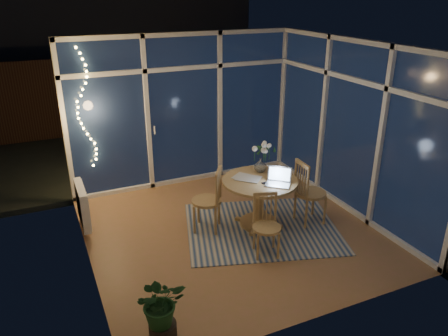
{
  "coord_description": "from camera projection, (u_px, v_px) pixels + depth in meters",
  "views": [
    {
      "loc": [
        -2.37,
        -4.95,
        3.26
      ],
      "look_at": [
        -0.02,
        0.25,
        0.89
      ],
      "focal_mm": 35.0,
      "sensor_mm": 36.0,
      "label": 1
    }
  ],
  "objects": [
    {
      "name": "garden_patio",
      "position": [
        164.0,
        133.0,
        10.74
      ],
      "size": [
        12.0,
        6.0,
        0.1
      ],
      "primitive_type": "cube",
      "color": "black",
      "rests_on": "ground"
    },
    {
      "name": "wall_back",
      "position": [
        184.0,
        110.0,
        7.5
      ],
      "size": [
        4.0,
        0.04,
        2.6
      ],
      "primitive_type": "cube",
      "color": "beige",
      "rests_on": "floor"
    },
    {
      "name": "flower_vase",
      "position": [
        260.0,
        165.0,
        6.42
      ],
      "size": [
        0.25,
        0.25,
        0.21
      ],
      "primitive_type": "imported",
      "rotation": [
        0.0,
        0.0,
        -0.3
      ],
      "color": "white",
      "rests_on": "dining_table"
    },
    {
      "name": "laptop",
      "position": [
        278.0,
        177.0,
        5.98
      ],
      "size": [
        0.44,
        0.44,
        0.24
      ],
      "primitive_type": null,
      "rotation": [
        0.0,
        0.0,
        -0.72
      ],
      "color": "silver",
      "rests_on": "dining_table"
    },
    {
      "name": "phone",
      "position": [
        265.0,
        183.0,
        6.08
      ],
      "size": [
        0.11,
        0.06,
        0.01
      ],
      "primitive_type": "cube",
      "rotation": [
        0.0,
        0.0,
        0.1
      ],
      "color": "black",
      "rests_on": "dining_table"
    },
    {
      "name": "fairy_lights",
      "position": [
        84.0,
        109.0,
        6.69
      ],
      "size": [
        0.24,
        0.1,
        1.85
      ],
      "primitive_type": null,
      "color": "#FED465",
      "rests_on": "window_wall_back"
    },
    {
      "name": "newspapers",
      "position": [
        249.0,
        177.0,
        6.25
      ],
      "size": [
        0.43,
        0.42,
        0.01
      ],
      "primitive_type": "cube",
      "rotation": [
        0.0,
        0.0,
        -0.7
      ],
      "color": "#BBB7B2",
      "rests_on": "dining_table"
    },
    {
      "name": "wall_right",
      "position": [
        353.0,
        128.0,
        6.58
      ],
      "size": [
        0.04,
        4.0,
        2.6
      ],
      "primitive_type": "cube",
      "color": "beige",
      "rests_on": "floor"
    },
    {
      "name": "ceiling",
      "position": [
        234.0,
        46.0,
        5.32
      ],
      "size": [
        4.0,
        4.0,
        0.0
      ],
      "primitive_type": "plane",
      "color": "silver",
      "rests_on": "wall_back"
    },
    {
      "name": "window_wall_right",
      "position": [
        351.0,
        128.0,
        6.56
      ],
      "size": [
        0.1,
        4.0,
        2.6
      ],
      "primitive_type": "cube",
      "color": "white",
      "rests_on": "floor"
    },
    {
      "name": "garden_shrubs",
      "position": [
        124.0,
        139.0,
        8.71
      ],
      "size": [
        0.9,
        0.9,
        0.9
      ],
      "primitive_type": "sphere",
      "color": "black",
      "rests_on": "ground"
    },
    {
      "name": "chair_right",
      "position": [
        311.0,
        192.0,
        6.37
      ],
      "size": [
        0.49,
        0.49,
        1.0
      ],
      "primitive_type": "cube",
      "rotation": [
        0.0,
        0.0,
        1.52
      ],
      "color": "#9A6F45",
      "rests_on": "floor"
    },
    {
      "name": "chair_front",
      "position": [
        267.0,
        226.0,
        5.59
      ],
      "size": [
        0.49,
        0.49,
        0.85
      ],
      "primitive_type": "cube",
      "rotation": [
        0.0,
        0.0,
        -0.31
      ],
      "color": "#9A6F45",
      "rests_on": "floor"
    },
    {
      "name": "bowl",
      "position": [
        279.0,
        176.0,
        6.27
      ],
      "size": [
        0.19,
        0.19,
        0.04
      ],
      "primitive_type": "imported",
      "rotation": [
        0.0,
        0.0,
        -0.3
      ],
      "color": "white",
      "rests_on": "dining_table"
    },
    {
      "name": "wall_front",
      "position": [
        324.0,
        211.0,
        4.14
      ],
      "size": [
        4.0,
        0.04,
        2.6
      ],
      "primitive_type": "cube",
      "color": "beige",
      "rests_on": "floor"
    },
    {
      "name": "wall_left",
      "position": [
        78.0,
        170.0,
        5.06
      ],
      "size": [
        0.04,
        4.0,
        2.6
      ],
      "primitive_type": "cube",
      "color": "beige",
      "rests_on": "floor"
    },
    {
      "name": "rug",
      "position": [
        262.0,
        228.0,
        6.38
      ],
      "size": [
        2.57,
        2.28,
        0.01
      ],
      "primitive_type": "cube",
      "rotation": [
        0.0,
        0.0,
        -0.3
      ],
      "color": "beige",
      "rests_on": "floor"
    },
    {
      "name": "window_wall_back",
      "position": [
        184.0,
        111.0,
        7.47
      ],
      "size": [
        4.0,
        0.1,
        2.6
      ],
      "primitive_type": "cube",
      "color": "white",
      "rests_on": "floor"
    },
    {
      "name": "chair_left",
      "position": [
        206.0,
        199.0,
        6.17
      ],
      "size": [
        0.62,
        0.62,
        0.96
      ],
      "primitive_type": "cube",
      "rotation": [
        0.0,
        0.0,
        -2.13
      ],
      "color": "#9A6F45",
      "rests_on": "floor"
    },
    {
      "name": "floor",
      "position": [
        233.0,
        230.0,
        6.32
      ],
      "size": [
        4.0,
        4.0,
        0.0
      ],
      "primitive_type": "plane",
      "color": "#9B7443",
      "rests_on": "ground"
    },
    {
      "name": "neighbour_roof",
      "position": [
        118.0,
        26.0,
        12.75
      ],
      "size": [
        7.0,
        3.0,
        2.2
      ],
      "primitive_type": "cube",
      "color": "#2F3238",
      "rests_on": "ground"
    },
    {
      "name": "potted_plant",
      "position": [
        161.0,
        306.0,
        4.26
      ],
      "size": [
        0.57,
        0.5,
        0.76
      ],
      "primitive_type": "imported",
      "rotation": [
        0.0,
        0.0,
        -0.06
      ],
      "color": "#18441F",
      "rests_on": "floor"
    },
    {
      "name": "dining_table",
      "position": [
        259.0,
        203.0,
        6.33
      ],
      "size": [
        1.34,
        1.34,
        0.73
      ],
      "primitive_type": "cylinder",
      "rotation": [
        0.0,
        0.0,
        -0.3
      ],
      "color": "#9A6F45",
      "rests_on": "floor"
    },
    {
      "name": "radiator",
      "position": [
        82.0,
        205.0,
        6.19
      ],
      "size": [
        0.1,
        0.7,
        0.58
      ],
      "primitive_type": "cube",
      "color": "silver",
      "rests_on": "wall_left"
    },
    {
      "name": "garden_fence",
      "position": [
        136.0,
        92.0,
        10.61
      ],
      "size": [
        11.0,
        0.08,
        1.8
      ],
      "primitive_type": "cube",
      "color": "#351A13",
      "rests_on": "ground"
    }
  ]
}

